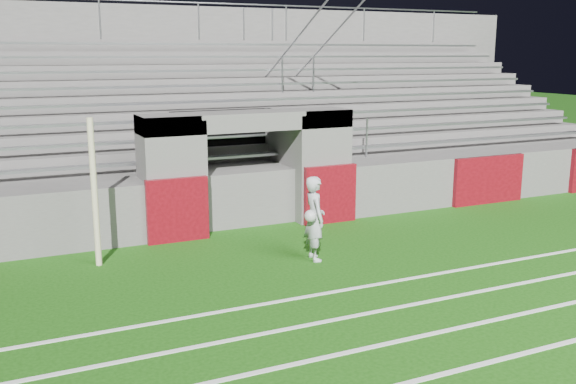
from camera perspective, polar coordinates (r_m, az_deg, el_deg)
name	(u,v)px	position (r m, az deg, el deg)	size (l,w,h in m)	color
ground	(320,272)	(11.68, 2.85, -7.08)	(90.00, 90.00, 0.00)	#15480C
field_post	(95,193)	(12.17, -16.82, -0.09)	(0.11, 0.11, 2.75)	beige
stadium_structure	(191,138)	(18.60, -8.61, 4.79)	(26.00, 8.48, 5.42)	#585653
goalkeeper_with_ball	(315,218)	(12.11, 2.37, -2.35)	(0.54, 0.65, 1.62)	#B5BABF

